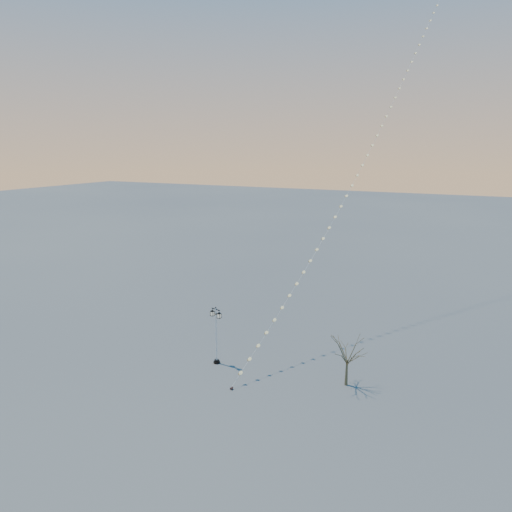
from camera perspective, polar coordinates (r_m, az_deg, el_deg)
The scene contains 4 objects.
ground at distance 35.50m, azimuth -3.69°, elevation -14.02°, with size 300.00×300.00×0.00m, color #595B5B.
street_lamp at distance 36.20m, azimuth -4.82°, elevation -9.15°, with size 1.11×0.61×4.50m.
bare_tree at distance 33.57m, azimuth 10.94°, elevation -11.41°, with size 2.06×2.06×3.42m.
kite_train at distance 46.11m, azimuth 12.84°, elevation 13.34°, with size 7.73×38.98×33.52m.
Camera 1 is at (15.85, -27.38, 16.10)m, focal length 33.23 mm.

